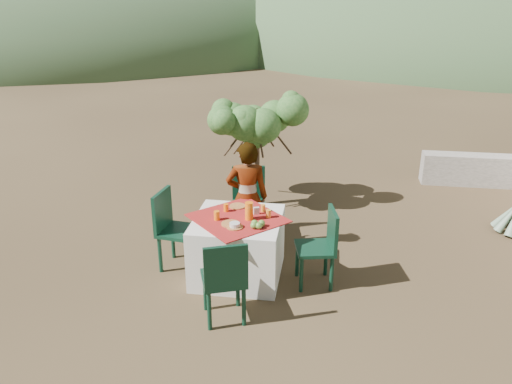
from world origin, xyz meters
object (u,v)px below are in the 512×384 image
(chair_left, at_px, (172,226))
(shrub_tree, at_px, (260,128))
(chair_right, at_px, (322,244))
(table, at_px, (238,247))
(chair_far, at_px, (249,199))
(person, at_px, (247,197))
(chair_near, at_px, (225,278))
(juice_pitcher, at_px, (249,211))

(chair_left, relative_size, shrub_tree, 0.62)
(chair_right, distance_m, shrub_tree, 2.60)
(chair_left, bearing_deg, table, -88.69)
(chair_far, bearing_deg, chair_right, -57.88)
(person, relative_size, shrub_tree, 0.92)
(table, relative_size, chair_left, 1.31)
(chair_right, distance_m, person, 1.24)
(chair_near, relative_size, person, 0.64)
(shrub_tree, distance_m, juice_pitcher, 2.27)
(chair_near, relative_size, chair_right, 1.02)
(chair_far, xyz_separation_m, juice_pitcher, (0.19, -1.11, 0.32))
(chair_far, relative_size, chair_left, 0.99)
(chair_near, xyz_separation_m, chair_right, (0.95, 0.91, -0.01))
(table, height_order, shrub_tree, shrub_tree)
(chair_near, relative_size, juice_pitcher, 4.52)
(chair_left, bearing_deg, juice_pitcher, -89.11)
(juice_pitcher, bearing_deg, table, 171.31)
(chair_right, distance_m, juice_pitcher, 0.92)
(chair_far, distance_m, chair_right, 1.54)
(chair_left, bearing_deg, chair_near, -132.78)
(chair_left, distance_m, juice_pitcher, 1.03)
(chair_right, bearing_deg, person, -137.28)
(chair_near, xyz_separation_m, chair_left, (-0.88, 1.04, 0.02))
(table, height_order, chair_left, chair_left)
(table, height_order, chair_right, chair_right)
(table, bearing_deg, chair_near, -87.38)
(person, bearing_deg, chair_right, 133.46)
(chair_left, relative_size, person, 0.67)
(chair_left, xyz_separation_m, shrub_tree, (0.78, 2.12, 0.73))
(chair_near, distance_m, shrub_tree, 3.25)
(table, bearing_deg, chair_left, 174.15)
(chair_right, height_order, shrub_tree, shrub_tree)
(chair_near, height_order, chair_right, chair_near)
(chair_far, distance_m, shrub_tree, 1.34)
(table, distance_m, shrub_tree, 2.38)
(table, bearing_deg, chair_far, 92.56)
(chair_far, relative_size, shrub_tree, 0.61)
(chair_far, bearing_deg, juice_pitcher, -90.84)
(chair_near, bearing_deg, chair_right, -157.01)
(chair_right, bearing_deg, chair_far, -149.22)
(person, xyz_separation_m, shrub_tree, (-0.06, 1.55, 0.53))
(chair_right, xyz_separation_m, person, (-1.00, 0.71, 0.23))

